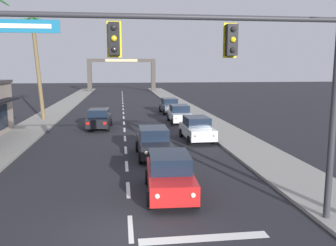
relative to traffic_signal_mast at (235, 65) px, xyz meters
name	(u,v)px	position (x,y,z in m)	size (l,w,h in m)	color
ground_plane	(131,233)	(-3.23, -0.04, -5.21)	(220.00, 220.00, 0.00)	#232328
sidewalk_right	(212,125)	(4.57, 19.96, -5.14)	(3.20, 110.00, 0.14)	gray
sidewalk_left	(31,128)	(-11.03, 19.96, -5.14)	(3.20, 110.00, 0.14)	gray
lane_markings	(129,128)	(-2.82, 19.55, -5.21)	(4.28, 86.43, 0.01)	silver
traffic_signal_mast	(235,65)	(0.00, 0.00, 0.00)	(10.80, 0.41, 7.22)	#2D2D33
sedan_lead_at_stop_bar	(170,174)	(-1.56, 3.22, -4.36)	(2.12, 4.51, 1.68)	red
sedan_third_in_queue	(154,142)	(-1.63, 9.53, -4.36)	(1.98, 4.46, 1.68)	black
sedan_oncoming_far	(99,119)	(-5.34, 19.55, -4.36)	(2.11, 4.51, 1.68)	black
sedan_parked_nearest_kerb	(169,106)	(1.95, 28.91, -4.36)	(2.08, 4.50, 1.68)	#4C515B
sedan_parked_mid_kerb	(197,129)	(1.82, 13.67, -4.36)	(2.02, 4.48, 1.68)	silver
sedan_parked_far_kerb	(180,114)	(1.91, 21.67, -4.36)	(1.98, 4.47, 1.68)	silver
palm_left_third	(35,47)	(-11.41, 25.09, 1.86)	(3.97, 4.02, 10.00)	brown
town_gateway_arch	(122,71)	(-3.23, 65.79, -0.77)	(14.33, 0.90, 6.93)	#423D38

